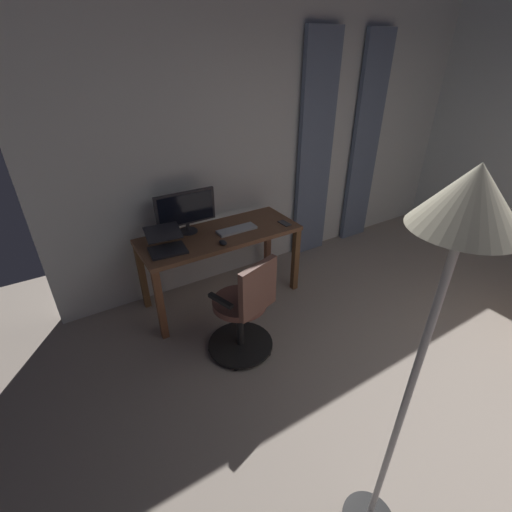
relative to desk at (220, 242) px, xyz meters
name	(u,v)px	position (x,y,z in m)	size (l,w,h in m)	color
back_room_partition	(286,136)	(-1.06, -0.45, 0.80)	(5.13, 0.10, 2.89)	silver
curtain_left_panel	(365,145)	(-2.20, -0.34, 0.59)	(0.41, 0.06, 2.47)	slate
curtain_right_panel	(315,154)	(-1.40, -0.34, 0.59)	(0.45, 0.06, 2.47)	slate
desk	(220,242)	(0.00, 0.00, 0.00)	(1.53, 0.61, 0.75)	brown
office_chair	(245,311)	(0.19, 0.80, -0.22)	(0.56, 0.56, 0.93)	black
computer_monitor	(186,210)	(0.24, -0.19, 0.32)	(0.57, 0.18, 0.40)	#232328
computer_keyboard	(237,230)	(-0.16, 0.04, 0.11)	(0.39, 0.13, 0.02)	#B7BCC1
laptop	(166,244)	(0.54, 0.04, 0.15)	(0.34, 0.37, 0.17)	#232328
computer_mouse	(223,243)	(0.08, 0.22, 0.12)	(0.06, 0.10, 0.04)	#232328
cell_phone_face_up	(285,223)	(-0.65, 0.15, 0.10)	(0.07, 0.14, 0.01)	#333338
floor_lamp	(452,257)	(0.27, 2.27, 1.05)	(0.33, 0.33, 1.99)	black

